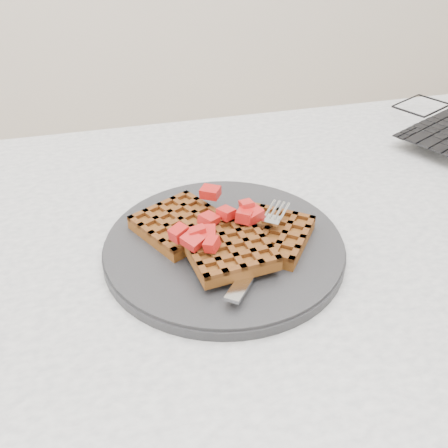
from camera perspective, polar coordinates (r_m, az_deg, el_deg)
The scene contains 5 objects.
table at distance 0.71m, azimuth 9.82°, elevation -9.11°, with size 1.20×0.80×0.75m.
plate at distance 0.60m, azimuth 0.00°, elevation -2.53°, with size 0.29×0.29×0.02m, color #242527.
waffles at distance 0.58m, azimuth 0.11°, elevation -1.23°, with size 0.22×0.19×0.03m.
strawberry_pile at distance 0.57m, azimuth 0.00°, elevation 1.16°, with size 0.15×0.15×0.02m, color #9B0809, non-canonical shape.
fork at distance 0.57m, azimuth 4.41°, elevation -2.83°, with size 0.02×0.18×0.02m, color silver, non-canonical shape.
Camera 1 is at (-0.24, -0.45, 1.12)m, focal length 40.00 mm.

